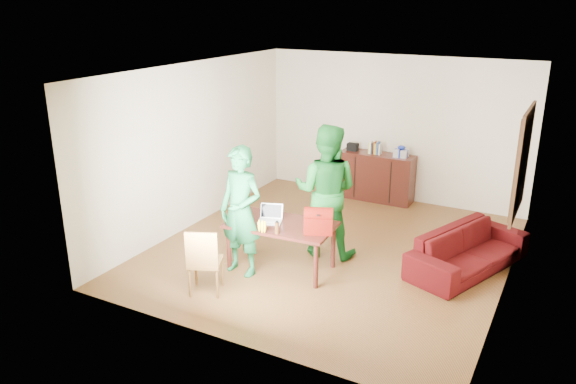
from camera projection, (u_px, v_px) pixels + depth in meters
The scene contains 10 objects.
room at pixel (338, 166), 8.25m from camera, with size 5.20×5.70×2.90m.
table at pixel (281, 229), 7.80m from camera, with size 1.52×0.93×0.69m.
chair at pixel (206, 273), 7.27m from camera, with size 0.53×0.53×0.91m.
person_near at pixel (241, 211), 7.60m from camera, with size 0.66×0.43×1.81m, color #156031.
person_far at pixel (326, 191), 8.16m from camera, with size 0.96×0.75×1.98m, color #166621.
laptop at pixel (270, 219), 7.80m from camera, with size 0.37×0.31×0.22m.
bananas at pixel (262, 230), 7.47m from camera, with size 0.17×0.11×0.06m, color yellow, non-canonical shape.
bottle at pixel (277, 227), 7.41m from camera, with size 0.06×0.06×0.18m, color #502E12.
red_bag at pixel (318, 223), 7.42m from camera, with size 0.38×0.22×0.28m, color maroon.
sofa at pixel (469, 250), 7.89m from camera, with size 1.99×0.78×0.58m, color #3C0807.
Camera 1 is at (3.10, -7.20, 3.63)m, focal length 35.00 mm.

